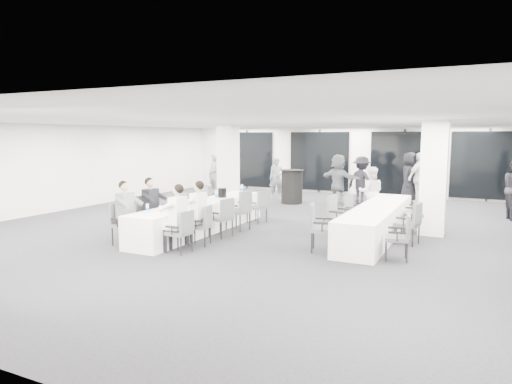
% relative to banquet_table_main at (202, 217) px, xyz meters
% --- Properties ---
extents(room, '(14.04, 16.04, 2.84)m').
position_rel_banquet_table_main_xyz_m(room, '(1.98, 2.31, 1.01)').
color(room, black).
rests_on(room, ground).
extents(column_left, '(0.60, 0.60, 2.80)m').
position_rel_banquet_table_main_xyz_m(column_left, '(-1.70, 4.40, 1.02)').
color(column_left, white).
rests_on(column_left, floor).
extents(column_right, '(0.60, 0.60, 2.80)m').
position_rel_banquet_table_main_xyz_m(column_right, '(5.30, 2.20, 1.02)').
color(column_right, white).
rests_on(column_right, floor).
extents(banquet_table_main, '(0.90, 5.00, 0.75)m').
position_rel_banquet_table_main_xyz_m(banquet_table_main, '(0.00, 0.00, 0.00)').
color(banquet_table_main, white).
rests_on(banquet_table_main, floor).
extents(banquet_table_side, '(0.90, 5.00, 0.75)m').
position_rel_banquet_table_main_xyz_m(banquet_table_side, '(4.14, 1.27, 0.00)').
color(banquet_table_side, white).
rests_on(banquet_table_side, floor).
extents(cocktail_table, '(0.88, 0.88, 1.21)m').
position_rel_banquet_table_main_xyz_m(cocktail_table, '(0.25, 5.62, 0.24)').
color(cocktail_table, black).
rests_on(cocktail_table, floor).
extents(chair_main_left_near, '(0.48, 0.54, 0.94)m').
position_rel_banquet_table_main_xyz_m(chair_main_left_near, '(-0.83, -1.97, 0.16)').
color(chair_main_left_near, '#4B4C52').
rests_on(chair_main_left_near, floor).
extents(chair_main_left_second, '(0.56, 0.61, 1.00)m').
position_rel_banquet_table_main_xyz_m(chair_main_left_second, '(-0.84, -1.08, 0.19)').
color(chair_main_left_second, '#4B4C52').
rests_on(chair_main_left_second, floor).
extents(chair_main_left_mid, '(0.54, 0.56, 0.88)m').
position_rel_banquet_table_main_xyz_m(chair_main_left_mid, '(-0.82, -0.35, 0.13)').
color(chair_main_left_mid, '#4B4C52').
rests_on(chair_main_left_mid, floor).
extents(chair_main_left_fourth, '(0.45, 0.50, 0.87)m').
position_rel_banquet_table_main_xyz_m(chair_main_left_fourth, '(-0.83, 0.47, 0.12)').
color(chair_main_left_fourth, '#4B4C52').
rests_on(chair_main_left_fourth, floor).
extents(chair_main_left_far, '(0.60, 0.63, 1.00)m').
position_rel_banquet_table_main_xyz_m(chair_main_left_far, '(-0.84, 1.48, 0.19)').
color(chair_main_left_far, '#4B4C52').
rests_on(chair_main_left_far, floor).
extents(chair_main_right_near, '(0.47, 0.52, 0.89)m').
position_rel_banquet_table_main_xyz_m(chair_main_right_near, '(0.83, -2.04, 0.13)').
color(chair_main_right_near, '#4B4C52').
rests_on(chair_main_right_near, floor).
extents(chair_main_right_second, '(0.53, 0.56, 0.89)m').
position_rel_banquet_table_main_xyz_m(chair_main_right_second, '(0.83, -1.24, 0.13)').
color(chair_main_right_second, '#4B4C52').
rests_on(chair_main_right_second, floor).
extents(chair_main_right_mid, '(0.56, 0.59, 0.94)m').
position_rel_banquet_table_main_xyz_m(chair_main_right_mid, '(0.83, -0.35, 0.16)').
color(chair_main_right_mid, '#4B4C52').
rests_on(chair_main_right_mid, floor).
extents(chair_main_right_fourth, '(0.58, 0.63, 1.04)m').
position_rel_banquet_table_main_xyz_m(chair_main_right_fourth, '(0.84, 0.54, 0.22)').
color(chair_main_right_fourth, '#4B4C52').
rests_on(chair_main_right_fourth, floor).
extents(chair_main_right_far, '(0.55, 0.58, 0.91)m').
position_rel_banquet_table_main_xyz_m(chair_main_right_far, '(0.83, 1.65, 0.14)').
color(chair_main_right_far, '#4B4C52').
rests_on(chair_main_right_far, floor).
extents(chair_side_left_near, '(0.61, 0.64, 1.00)m').
position_rel_banquet_table_main_xyz_m(chair_side_left_near, '(3.31, -0.63, 0.20)').
color(chair_side_left_near, '#4B4C52').
rests_on(chair_side_left_near, floor).
extents(chair_side_left_mid, '(0.57, 0.62, 1.02)m').
position_rel_banquet_table_main_xyz_m(chair_side_left_mid, '(3.31, 0.79, 0.21)').
color(chair_side_left_mid, '#4B4C52').
rests_on(chair_side_left_mid, floor).
extents(chair_side_left_far, '(0.52, 0.55, 0.86)m').
position_rel_banquet_table_main_xyz_m(chair_side_left_far, '(3.32, 2.18, 0.12)').
color(chair_side_left_far, '#4B4C52').
rests_on(chair_side_left_far, floor).
extents(chair_side_right_near, '(0.53, 0.57, 0.91)m').
position_rel_banquet_table_main_xyz_m(chair_side_right_near, '(4.97, -0.62, 0.14)').
color(chair_side_right_near, '#4B4C52').
rests_on(chair_side_right_near, floor).
extents(chair_side_right_mid, '(0.57, 0.60, 0.95)m').
position_rel_banquet_table_main_xyz_m(chair_side_right_mid, '(4.98, 0.82, 0.17)').
color(chair_side_right_mid, '#4B4C52').
rests_on(chair_side_right_mid, floor).
extents(chair_side_right_far, '(0.53, 0.59, 1.03)m').
position_rel_banquet_table_main_xyz_m(chair_side_right_far, '(4.98, 2.16, 0.21)').
color(chair_side_right_far, '#4B4C52').
rests_on(chair_side_right_far, floor).
extents(seated_guest_a, '(0.50, 0.38, 1.44)m').
position_rel_banquet_table_main_xyz_m(seated_guest_a, '(-0.67, -1.97, 0.44)').
color(seated_guest_a, slate).
rests_on(seated_guest_a, floor).
extents(seated_guest_b, '(0.50, 0.38, 1.44)m').
position_rel_banquet_table_main_xyz_m(seated_guest_b, '(-0.67, -1.09, 0.44)').
color(seated_guest_b, black).
rests_on(seated_guest_b, floor).
extents(seated_guest_c, '(0.50, 0.38, 1.44)m').
position_rel_banquet_table_main_xyz_m(seated_guest_c, '(0.67, -2.03, 0.44)').
color(seated_guest_c, white).
rests_on(seated_guest_c, floor).
extents(seated_guest_d, '(0.50, 0.38, 1.44)m').
position_rel_banquet_table_main_xyz_m(seated_guest_d, '(0.67, -1.26, 0.44)').
color(seated_guest_d, white).
rests_on(seated_guest_d, floor).
extents(standing_guest_a, '(0.84, 0.80, 1.80)m').
position_rel_banquet_table_main_xyz_m(standing_guest_a, '(-0.73, 6.47, 0.53)').
color(standing_guest_a, slate).
rests_on(standing_guest_a, floor).
extents(standing_guest_b, '(0.92, 0.69, 1.71)m').
position_rel_banquet_table_main_xyz_m(standing_guest_b, '(3.41, 4.02, 0.48)').
color(standing_guest_b, white).
rests_on(standing_guest_b, floor).
extents(standing_guest_c, '(1.41, 1.08, 1.95)m').
position_rel_banquet_table_main_xyz_m(standing_guest_c, '(2.60, 6.30, 0.60)').
color(standing_guest_c, black).
rests_on(standing_guest_c, floor).
extents(standing_guest_d, '(1.29, 1.39, 2.08)m').
position_rel_banquet_table_main_xyz_m(standing_guest_d, '(4.40, 7.56, 0.67)').
color(standing_guest_d, white).
rests_on(standing_guest_d, floor).
extents(standing_guest_e, '(0.80, 1.11, 2.08)m').
position_rel_banquet_table_main_xyz_m(standing_guest_e, '(4.02, 7.64, 0.67)').
color(standing_guest_e, black).
rests_on(standing_guest_e, floor).
extents(standing_guest_f, '(1.99, 1.45, 2.03)m').
position_rel_banquet_table_main_xyz_m(standing_guest_f, '(1.83, 6.04, 0.64)').
color(standing_guest_f, slate).
rests_on(standing_guest_f, floor).
extents(standing_guest_g, '(0.86, 0.78, 1.93)m').
position_rel_banquet_table_main_xyz_m(standing_guest_g, '(-3.49, 6.40, 0.59)').
color(standing_guest_g, slate).
rests_on(standing_guest_g, floor).
extents(ice_bucket_near, '(0.19, 0.19, 0.22)m').
position_rel_banquet_table_main_xyz_m(ice_bucket_near, '(-0.02, -0.89, 0.49)').
color(ice_bucket_near, black).
rests_on(ice_bucket_near, banquet_table_main).
extents(ice_bucket_far, '(0.23, 0.23, 0.26)m').
position_rel_banquet_table_main_xyz_m(ice_bucket_far, '(0.00, 1.03, 0.51)').
color(ice_bucket_far, black).
rests_on(ice_bucket_far, banquet_table_main).
extents(water_bottle_a, '(0.06, 0.06, 0.20)m').
position_rel_banquet_table_main_xyz_m(water_bottle_a, '(-0.19, -1.87, 0.47)').
color(water_bottle_a, silver).
rests_on(water_bottle_a, banquet_table_main).
extents(water_bottle_b, '(0.08, 0.08, 0.24)m').
position_rel_banquet_table_main_xyz_m(water_bottle_b, '(0.06, 0.63, 0.50)').
color(water_bottle_b, silver).
rests_on(water_bottle_b, banquet_table_main).
extents(water_bottle_c, '(0.08, 0.08, 0.24)m').
position_rel_banquet_table_main_xyz_m(water_bottle_c, '(0.03, 2.14, 0.50)').
color(water_bottle_c, silver).
rests_on(water_bottle_c, banquet_table_main).
extents(plate_a, '(0.22, 0.22, 0.03)m').
position_rel_banquet_table_main_xyz_m(plate_a, '(-0.07, -1.36, 0.39)').
color(plate_a, white).
rests_on(plate_a, banquet_table_main).
extents(plate_b, '(0.21, 0.21, 0.03)m').
position_rel_banquet_table_main_xyz_m(plate_b, '(0.19, -1.62, 0.39)').
color(plate_b, white).
rests_on(plate_b, banquet_table_main).
extents(plate_c, '(0.18, 0.18, 0.03)m').
position_rel_banquet_table_main_xyz_m(plate_c, '(0.08, -0.65, 0.39)').
color(plate_c, white).
rests_on(plate_c, banquet_table_main).
extents(wine_glass, '(0.08, 0.08, 0.21)m').
position_rel_banquet_table_main_xyz_m(wine_glass, '(0.24, -1.97, 0.53)').
color(wine_glass, silver).
rests_on(wine_glass, banquet_table_main).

